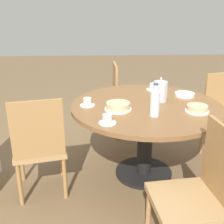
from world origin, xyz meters
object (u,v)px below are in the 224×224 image
(chair_b, at_px, (39,145))
(cake_main, at_px, (118,106))
(cup_a, at_px, (87,103))
(cup_b, at_px, (153,87))
(cup_c, at_px, (107,120))
(chair_c, at_px, (197,193))
(water_bottle, at_px, (155,103))
(chair_a, at_px, (126,98))
(coffee_pot, at_px, (160,90))
(cake_second, at_px, (197,109))

(chair_b, relative_size, cake_main, 3.89)
(cup_a, height_order, cup_b, same)
(cup_c, bearing_deg, chair_c, -134.70)
(chair_c, bearing_deg, chair_b, -128.27)
(chair_b, height_order, water_bottle, water_bottle)
(chair_a, xyz_separation_m, cup_b, (-0.49, -0.23, 0.28))
(coffee_pot, bearing_deg, chair_a, 15.18)
(coffee_pot, height_order, cup_c, coffee_pot)
(cake_second, distance_m, cup_c, 0.78)
(chair_b, height_order, cake_main, chair_b)
(cup_a, bearing_deg, cup_b, -55.17)
(chair_a, bearing_deg, chair_b, 143.96)
(water_bottle, height_order, cup_a, water_bottle)
(chair_b, xyz_separation_m, cup_c, (-0.15, -0.56, 0.28))
(chair_b, distance_m, cake_second, 1.34)
(chair_c, relative_size, cup_c, 6.78)
(chair_b, bearing_deg, coffee_pot, -173.32)
(chair_b, relative_size, cake_second, 4.51)
(chair_c, relative_size, water_bottle, 3.34)
(cup_a, bearing_deg, coffee_pot, -81.37)
(chair_b, height_order, cup_a, chair_b)
(chair_b, bearing_deg, cup_b, -157.75)
(chair_b, xyz_separation_m, cake_main, (0.13, -0.65, 0.28))
(chair_a, height_order, chair_b, same)
(chair_c, bearing_deg, cup_a, -149.53)
(cake_main, bearing_deg, cup_a, 65.90)
(coffee_pot, bearing_deg, chair_c, -178.21)
(chair_c, xyz_separation_m, cake_second, (0.74, -0.22, 0.28))
(chair_c, xyz_separation_m, coffee_pot, (1.03, 0.03, 0.35))
(cup_a, xyz_separation_m, cup_c, (-0.41, -0.16, 0.00))
(water_bottle, height_order, cup_b, water_bottle)
(chair_a, height_order, cake_second, chair_a)
(water_bottle, xyz_separation_m, cake_second, (0.07, -0.37, -0.08))
(cake_main, bearing_deg, chair_c, -152.00)
(cup_a, bearing_deg, cake_second, -102.16)
(chair_c, xyz_separation_m, cup_b, (1.40, 0.03, 0.28))
(coffee_pot, xyz_separation_m, water_bottle, (-0.37, 0.12, 0.01))
(chair_a, relative_size, cup_b, 6.78)
(coffee_pot, bearing_deg, chair_b, 108.44)
(coffee_pot, height_order, cup_a, coffee_pot)
(cup_b, bearing_deg, chair_a, 25.40)
(chair_a, height_order, cup_b, chair_a)
(water_bottle, bearing_deg, cake_second, -78.86)
(chair_b, xyz_separation_m, cup_b, (0.71, -1.06, 0.28))
(cup_c, bearing_deg, cup_a, 21.86)
(coffee_pot, relative_size, cake_main, 0.97)
(cake_main, bearing_deg, water_bottle, -118.60)
(cup_a, height_order, cup_c, same)
(cake_main, xyz_separation_m, cup_a, (0.12, 0.26, -0.00))
(water_bottle, distance_m, cake_second, 0.39)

